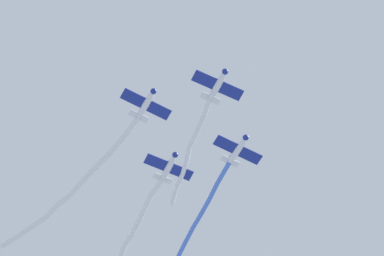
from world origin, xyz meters
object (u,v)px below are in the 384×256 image
object	(u,v)px
airplane_left_wing	(238,150)
airplane_slot	(169,167)
airplane_right_wing	(146,104)
airplane_lead	(218,85)

from	to	relation	value
airplane_left_wing	airplane_slot	xyz separation A→B (m)	(-7.28, 5.91, 0.20)
airplane_right_wing	airplane_slot	distance (m)	9.38
airplane_slot	airplane_lead	bearing A→B (deg)	2.73
airplane_left_wing	airplane_right_wing	xyz separation A→B (m)	(-13.18, -1.36, 0.70)
airplane_slot	airplane_left_wing	bearing A→B (deg)	47.75
airplane_left_wing	airplane_slot	bearing A→B (deg)	-135.20
airplane_lead	airplane_slot	distance (m)	13.25
airplane_right_wing	airplane_left_wing	bearing A→B (deg)	89.02
airplane_left_wing	airplane_slot	size ratio (longest dim) A/B	1.01
airplane_left_wing	airplane_right_wing	world-z (taller)	airplane_right_wing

